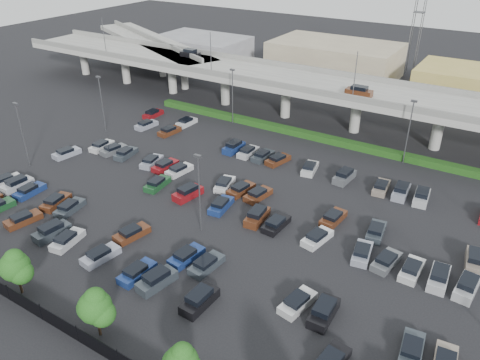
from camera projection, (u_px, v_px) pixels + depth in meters
name	position (u px, v px, depth m)	size (l,w,h in m)	color
ground	(236.00, 202.00, 63.48)	(280.00, 280.00, 0.00)	black
overpass	(330.00, 90.00, 84.03)	(150.00, 13.00, 15.80)	gray
on_ramp	(152.00, 44.00, 116.41)	(50.93, 30.13, 8.80)	gray
hedge	(313.00, 136.00, 81.80)	(66.00, 1.60, 1.10)	#143A11
fence	(70.00, 330.00, 42.25)	(70.00, 0.10, 2.00)	black
tree_row	(83.00, 301.00, 41.73)	(65.07, 3.66, 5.94)	#332316
parked_cars	(217.00, 206.00, 61.32)	(62.95, 41.57, 1.67)	silver
light_poles	(218.00, 148.00, 63.88)	(66.90, 48.38, 10.30)	#4A4A4F
distant_buildings	(436.00, 77.00, 101.89)	(138.00, 24.00, 9.00)	gray
comm_tower	(420.00, 9.00, 109.14)	(2.40, 2.40, 30.00)	#4A4A4F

